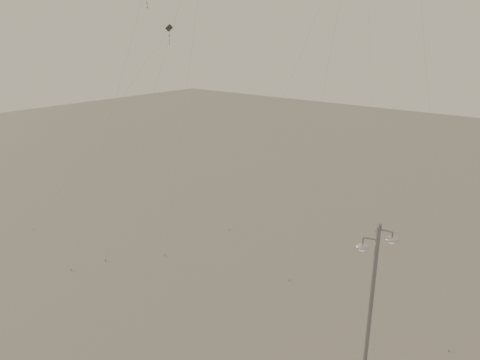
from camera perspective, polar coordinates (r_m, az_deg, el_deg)
The scene contains 4 objects.
ground at distance 27.80m, azimuth -5.11°, elevation -16.50°, with size 160.00×160.00×0.00m, color gray.
street_lamp at distance 21.00m, azimuth 15.60°, elevation -15.02°, with size 1.59×0.78×8.39m.
kite_3 at distance 34.25m, azimuth -13.70°, elevation 13.87°, with size 0.66×8.30×18.67m.
kite_6 at distance 38.39m, azimuth -13.22°, elevation 11.07°, with size 7.60×9.51×16.13m.
Camera 1 is at (16.31, -16.25, 15.59)m, focal length 35.00 mm.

